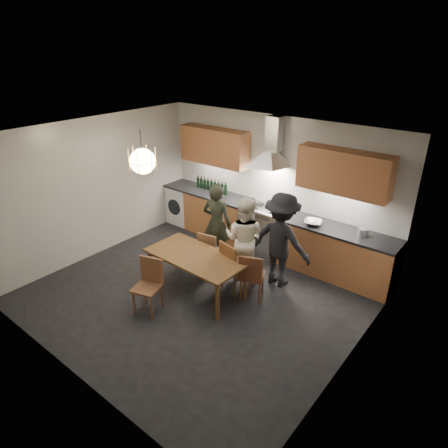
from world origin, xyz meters
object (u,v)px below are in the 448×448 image
Objects in this scene: dining_table at (196,260)px; chair_front at (149,281)px; chair_back_left at (209,250)px; stock_pot at (363,232)px; person_left at (217,223)px; person_mid at (245,239)px; person_right at (281,240)px; mixing_bowl at (313,223)px; wine_bottles at (211,185)px.

dining_table is 1.94× the size of chair_front.
stock_pot is (2.16, 1.36, 0.50)m from chair_back_left.
person_left is 0.77m from person_mid.
mixing_bowl is at bearing -106.10° from person_right.
chair_front is at bearing 76.37° from chair_back_left.
mixing_bowl is 2.49m from wine_bottles.
person_left is at bearing 78.66° from chair_front.
mixing_bowl reaches higher than chair_front.
person_left is at bearing -25.49° from person_mid.
chair_front is 1.03× the size of wine_bottles.
chair_back_left is at bearing 71.36° from chair_front.
chair_front is 3.52m from stock_pot.
chair_back_left is at bearing -51.01° from wine_bottles.
wine_bottles is at bearing -46.53° from person_mid.
person_left is 4.86× the size of mixing_bowl.
person_left is 1.83× the size of wine_bottles.
chair_front is 4.95× the size of stock_pot.
wine_bottles reaches higher than chair_front.
stock_pot is (2.37, 0.89, 0.20)m from person_left.
person_left is (-0.22, 0.47, 0.29)m from chair_back_left.
chair_back_left is at bearing 24.68° from person_right.
person_mid reaches higher than stock_pot.
dining_table is 1.43m from person_right.
dining_table is at bearing -121.41° from mixing_bowl.
person_right is at bearing -172.56° from person_mid.
person_left is at bearing -159.45° from stock_pot.
dining_table is 5.31× the size of mixing_bowl.
wine_bottles reaches higher than chair_back_left.
wine_bottles is at bearing 175.48° from mixing_bowl.
stock_pot is at bearing 8.93° from mixing_bowl.
chair_front is 0.57× the size of person_mid.
person_right is at bearing 167.12° from person_left.
stock_pot is (1.04, 0.84, 0.14)m from person_right.
dining_table is 1.12× the size of person_mid.
person_left is 1.36m from wine_bottles.
person_left is (-0.44, 1.05, 0.15)m from dining_table.
chair_front is at bearing -107.97° from dining_table.
person_mid is (0.75, -0.17, -0.02)m from person_left.
person_right reaches higher than stock_pot.
chair_back_left is at bearing 99.84° from person_left.
chair_back_left is at bearing -137.25° from mixing_bowl.
mixing_bowl reaches higher than chair_back_left.
person_left is (-0.17, 1.81, 0.27)m from chair_front.
person_left is at bearing 2.07° from person_right.
mixing_bowl is 0.38× the size of wine_bottles.
chair_back_left is 4.69× the size of stock_pot.
wine_bottles is (-2.27, 0.91, 0.22)m from person_right.
chair_front is at bearing -129.19° from stock_pot.
stock_pot is at bearing -159.79° from person_mid.
chair_front is (-0.05, -1.35, 0.03)m from chair_back_left.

